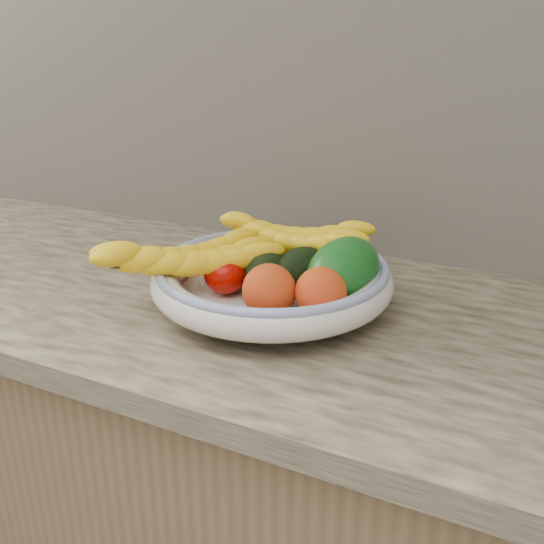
% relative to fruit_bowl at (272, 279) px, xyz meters
% --- Properties ---
extents(kitchen_counter, '(2.44, 0.66, 1.40)m').
position_rel_fruit_bowl_xyz_m(kitchen_counter, '(0.00, 0.03, -0.48)').
color(kitchen_counter, brown).
rests_on(kitchen_counter, ground).
extents(fruit_bowl, '(0.39, 0.39, 0.08)m').
position_rel_fruit_bowl_xyz_m(fruit_bowl, '(0.00, 0.00, 0.00)').
color(fruit_bowl, silver).
rests_on(fruit_bowl, kitchen_counter).
extents(clementine_back_left, '(0.06, 0.06, 0.05)m').
position_rel_fruit_bowl_xyz_m(clementine_back_left, '(-0.02, 0.10, 0.01)').
color(clementine_back_left, '#DD5A04').
rests_on(clementine_back_left, fruit_bowl).
extents(clementine_back_right, '(0.05, 0.05, 0.05)m').
position_rel_fruit_bowl_xyz_m(clementine_back_right, '(0.04, 0.09, 0.01)').
color(clementine_back_right, orange).
rests_on(clementine_back_right, fruit_bowl).
extents(clementine_back_mid, '(0.06, 0.06, 0.05)m').
position_rel_fruit_bowl_xyz_m(clementine_back_mid, '(0.00, 0.06, 0.01)').
color(clementine_back_mid, orange).
rests_on(clementine_back_mid, fruit_bowl).
extents(tomato_left, '(0.09, 0.09, 0.06)m').
position_rel_fruit_bowl_xyz_m(tomato_left, '(-0.09, 0.01, 0.01)').
color(tomato_left, '#A80E0F').
rests_on(tomato_left, fruit_bowl).
extents(tomato_near_left, '(0.09, 0.09, 0.06)m').
position_rel_fruit_bowl_xyz_m(tomato_near_left, '(-0.06, -0.05, 0.01)').
color(tomato_near_left, '#AB0800').
rests_on(tomato_near_left, fruit_bowl).
extents(avocado_center, '(0.10, 0.12, 0.07)m').
position_rel_fruit_bowl_xyz_m(avocado_center, '(-0.01, -0.00, 0.02)').
color(avocado_center, black).
rests_on(avocado_center, fruit_bowl).
extents(avocado_right, '(0.11, 0.13, 0.08)m').
position_rel_fruit_bowl_xyz_m(avocado_right, '(0.04, 0.02, 0.02)').
color(avocado_right, black).
rests_on(avocado_right, fruit_bowl).
extents(green_mango, '(0.15, 0.17, 0.13)m').
position_rel_fruit_bowl_xyz_m(green_mango, '(0.12, 0.02, 0.03)').
color(green_mango, '#0F5215').
rests_on(green_mango, fruit_bowl).
extents(peach_front, '(0.10, 0.10, 0.08)m').
position_rel_fruit_bowl_xyz_m(peach_front, '(0.04, -0.08, 0.02)').
color(peach_front, orange).
rests_on(peach_front, fruit_bowl).
extents(peach_right, '(0.09, 0.09, 0.08)m').
position_rel_fruit_bowl_xyz_m(peach_right, '(0.11, -0.06, 0.02)').
color(peach_right, orange).
rests_on(peach_right, fruit_bowl).
extents(banana_bunch_back, '(0.29, 0.11, 0.08)m').
position_rel_fruit_bowl_xyz_m(banana_bunch_back, '(-0.00, 0.08, 0.04)').
color(banana_bunch_back, yellow).
rests_on(banana_bunch_back, fruit_bowl).
extents(banana_bunch_front, '(0.28, 0.33, 0.09)m').
position_rel_fruit_bowl_xyz_m(banana_bunch_front, '(-0.11, -0.07, 0.03)').
color(banana_bunch_front, yellow).
rests_on(banana_bunch_front, fruit_bowl).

